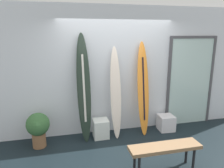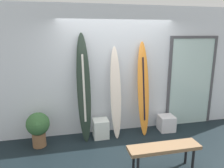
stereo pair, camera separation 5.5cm
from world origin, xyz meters
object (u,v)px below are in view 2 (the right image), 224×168
surfboard_ivory (116,94)px  glass_door (191,80)px  surfboard_sunset (143,90)px  display_block_center (166,123)px  bench (164,149)px  display_block_left (101,128)px  surfboard_charcoal (84,89)px  potted_plant (38,127)px

surfboard_ivory → glass_door: glass_door is taller
surfboard_sunset → display_block_center: 1.02m
display_block_center → bench: bearing=-118.5°
display_block_center → glass_door: size_ratio=0.17×
display_block_left → bench: bench is taller
surfboard_charcoal → bench: 1.94m
display_block_left → display_block_center: (1.55, -0.00, -0.02)m
surfboard_ivory → display_block_left: (-0.34, -0.03, -0.76)m
surfboard_ivory → potted_plant: surfboard_ivory is taller
display_block_left → display_block_center: size_ratio=1.10×
surfboard_ivory → surfboard_sunset: bearing=-0.2°
surfboard_ivory → potted_plant: bearing=-175.2°
surfboard_ivory → potted_plant: (-1.61, -0.14, -0.54)m
surfboard_charcoal → display_block_left: 0.97m
surfboard_sunset → display_block_left: 1.26m
display_block_center → bench: (-0.75, -1.38, 0.22)m
display_block_left → bench: (0.80, -1.38, 0.19)m
surfboard_charcoal → surfboard_sunset: size_ratio=1.09×
surfboard_charcoal → glass_door: 2.61m
surfboard_charcoal → potted_plant: size_ratio=3.17×
glass_door → potted_plant: bearing=-174.1°
surfboard_sunset → display_block_center: (0.59, -0.03, -0.84)m
bench → surfboard_charcoal: bearing=129.0°
display_block_left → glass_door: glass_door is taller
surfboard_sunset → glass_door: 1.33m
display_block_center → display_block_left: bearing=179.9°
surfboard_charcoal → surfboard_ivory: 0.69m
surfboard_ivory → surfboard_charcoal: bearing=-179.4°
bench → surfboard_sunset: bearing=83.5°
surfboard_charcoal → glass_door: surfboard_charcoal is taller
surfboard_sunset → surfboard_ivory: bearing=179.8°
surfboard_sunset → display_block_left: bearing=-178.6°
display_block_left → glass_door: bearing=6.4°
surfboard_charcoal → surfboard_ivory: size_ratio=1.15×
glass_door → bench: bearing=-131.8°
glass_door → potted_plant: size_ratio=3.06×
surfboard_sunset → bench: size_ratio=1.73×
surfboard_charcoal → bench: bearing=-51.0°
surfboard_sunset → glass_door: size_ratio=0.95×
glass_door → potted_plant: glass_door is taller
surfboard_sunset → potted_plant: bearing=-176.6°
surfboard_charcoal → potted_plant: 1.16m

